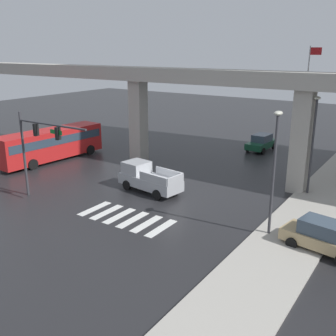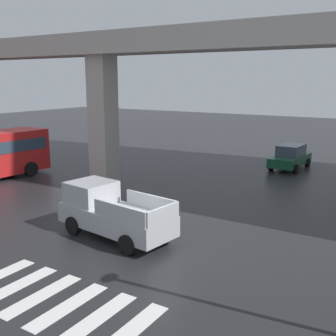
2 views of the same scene
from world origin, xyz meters
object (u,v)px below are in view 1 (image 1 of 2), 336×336
Objects in this scene: sedan_tan at (323,236)px; street_lamp_near_corner at (275,160)px; city_bus at (51,143)px; sedan_dark_green at (261,142)px; flagpole at (307,93)px; street_lamp_mid_block at (313,134)px; pickup_truck at (147,178)px; traffic_signal_mast at (38,140)px.

sedan_tan is 0.63× the size of street_lamp_near_corner.
city_bus reaches higher than sedan_dark_green.
flagpole is (19.23, 16.44, 4.42)m from city_bus.
street_lamp_near_corner is (7.83, -19.01, 3.70)m from sedan_dark_green.
pickup_truck is at bearing -150.33° from street_lamp_mid_block.
street_lamp_mid_block is at bearing 90.00° from street_lamp_near_corner.
traffic_signal_mast is 15.83m from street_lamp_near_corner.
city_bus is 23.71m from street_lamp_near_corner.
pickup_truck is 12.98m from city_bus.
traffic_signal_mast is 0.90× the size of street_lamp_near_corner.
city_bus is at bearing -135.54° from sedan_dark_green.
street_lamp_near_corner is (15.43, 3.52, 0.18)m from traffic_signal_mast.
street_lamp_near_corner reaches higher than sedan_dark_green.
sedan_tan is at bearing -8.96° from city_bus.
street_lamp_near_corner is at bearing -67.61° from sedan_dark_green.
pickup_truck is at bearing -7.83° from city_bus.
sedan_dark_green is at bearing 71.36° from traffic_signal_mast.
traffic_signal_mast reaches higher than sedan_dark_green.
sedan_dark_green is at bearing -160.69° from flagpole.
city_bus is 21.57m from sedan_dark_green.
street_lamp_near_corner is at bearing -11.71° from pickup_truck.
sedan_dark_green is at bearing 112.39° from street_lamp_near_corner.
city_bus reaches higher than pickup_truck.
flagpole reaches higher than street_lamp_near_corner.
pickup_truck reaches higher than sedan_dark_green.
street_lamp_near_corner is at bearing 175.86° from sedan_tan.
pickup_truck is 0.49× the size of city_bus.
sedan_tan is (26.23, -4.14, -0.87)m from city_bus.
traffic_signal_mast is (-18.45, -3.30, 3.53)m from sedan_tan.
sedan_dark_green is (-10.85, 19.23, 0.00)m from sedan_tan.
city_bus is 26.57m from sedan_tan.
pickup_truck is 8.32m from traffic_signal_mast.
sedan_tan is at bearing -60.57° from sedan_dark_green.
traffic_signal_mast is (-5.06, -5.67, 3.39)m from pickup_truck.
pickup_truck is at bearing 169.97° from sedan_tan.
sedan_dark_green is 6.67m from flagpole.
pickup_truck is at bearing 168.29° from street_lamp_near_corner.
street_lamp_near_corner reaches higher than city_bus.
sedan_dark_green is 0.41× the size of flagpole.
flagpole reaches higher than city_bus.
traffic_signal_mast is at bearing -43.68° from city_bus.
traffic_signal_mast is at bearing -115.61° from flagpole.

